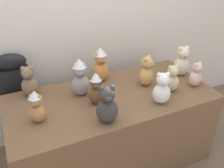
% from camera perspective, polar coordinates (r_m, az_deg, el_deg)
% --- Properties ---
extents(wall_back, '(7.00, 0.08, 2.60)m').
position_cam_1_polar(wall_back, '(2.45, -6.64, 16.37)').
color(wall_back, silver).
rests_on(wall_back, ground_plane).
extents(display_table, '(1.74, 0.81, 0.73)m').
position_cam_1_polar(display_table, '(2.34, 0.00, -10.26)').
color(display_table, brown).
rests_on(display_table, ground_plane).
extents(instrument_case, '(0.29, 0.14, 1.04)m').
position_cam_1_polar(instrument_case, '(2.55, -20.44, -4.21)').
color(instrument_case, black).
rests_on(instrument_case, ground_plane).
extents(teddy_bear_sand, '(0.15, 0.14, 0.25)m').
position_cam_1_polar(teddy_bear_sand, '(2.20, 13.53, 1.06)').
color(teddy_bear_sand, '#CCB78E').
rests_on(teddy_bear_sand, display_table).
extents(teddy_bear_charcoal, '(0.19, 0.17, 0.31)m').
position_cam_1_polar(teddy_bear_charcoal, '(1.76, -1.14, -4.91)').
color(teddy_bear_charcoal, '#383533').
rests_on(teddy_bear_charcoal, display_table).
extents(teddy_bear_chestnut, '(0.15, 0.14, 0.28)m').
position_cam_1_polar(teddy_bear_chestnut, '(1.96, -3.63, -1.15)').
color(teddy_bear_chestnut, brown).
rests_on(teddy_bear_chestnut, display_table).
extents(teddy_bear_honey, '(0.19, 0.18, 0.28)m').
position_cam_1_polar(teddy_bear_honey, '(2.24, 7.87, 2.75)').
color(teddy_bear_honey, tan).
rests_on(teddy_bear_honey, display_table).
extents(teddy_bear_ginger, '(0.17, 0.16, 0.33)m').
position_cam_1_polar(teddy_bear_ginger, '(2.28, -2.61, 4.38)').
color(teddy_bear_ginger, '#D17F3D').
rests_on(teddy_bear_ginger, display_table).
extents(teddy_bear_caramel, '(0.15, 0.15, 0.26)m').
position_cam_1_polar(teddy_bear_caramel, '(1.85, -16.84, -5.06)').
color(teddy_bear_caramel, '#B27A42').
rests_on(teddy_bear_caramel, display_table).
extents(teddy_bear_blush, '(0.14, 0.13, 0.23)m').
position_cam_1_polar(teddy_bear_blush, '(2.34, 18.60, 1.95)').
color(teddy_bear_blush, beige).
rests_on(teddy_bear_blush, display_table).
extents(teddy_bear_snow, '(0.17, 0.16, 0.28)m').
position_cam_1_polar(teddy_bear_snow, '(2.01, 11.29, -1.16)').
color(teddy_bear_snow, white).
rests_on(teddy_bear_snow, display_table).
extents(teddy_bear_ash, '(0.19, 0.17, 0.34)m').
position_cam_1_polar(teddy_bear_ash, '(2.08, -7.27, 1.44)').
color(teddy_bear_ash, gray).
rests_on(teddy_bear_ash, display_table).
extents(teddy_bear_mocha, '(0.17, 0.16, 0.27)m').
position_cam_1_polar(teddy_bear_mocha, '(2.18, -18.32, 0.37)').
color(teddy_bear_mocha, '#7F6047').
rests_on(teddy_bear_mocha, display_table).
extents(teddy_bear_cream, '(0.16, 0.14, 0.30)m').
position_cam_1_polar(teddy_bear_cream, '(2.48, 15.65, 4.87)').
color(teddy_bear_cream, beige).
rests_on(teddy_bear_cream, display_table).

